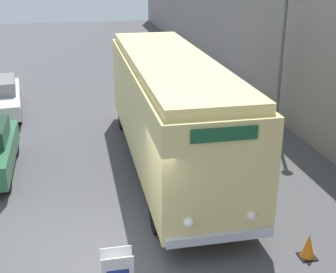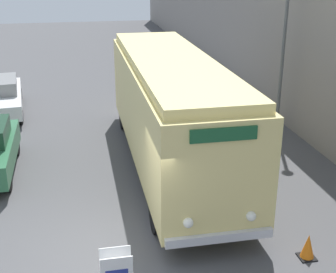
% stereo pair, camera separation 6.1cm
% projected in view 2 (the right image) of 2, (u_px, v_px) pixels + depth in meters
% --- Properties ---
extents(ground_plane, '(80.00, 80.00, 0.00)m').
position_uv_depth(ground_plane, '(113.00, 253.00, 10.38)').
color(ground_plane, '#4C4C4F').
extents(building_wall_right, '(0.30, 60.00, 6.44)m').
position_uv_depth(building_wall_right, '(267.00, 31.00, 19.73)').
color(building_wall_right, gray).
rests_on(building_wall_right, ground_plane).
extents(vintage_bus, '(2.49, 10.26, 3.42)m').
position_uv_depth(vintage_bus, '(171.00, 107.00, 14.09)').
color(vintage_bus, black).
rests_on(vintage_bus, ground_plane).
extents(streetlamp, '(0.36, 0.36, 6.22)m').
position_uv_depth(streetlamp, '(286.00, 22.00, 16.21)').
color(streetlamp, '#595E60').
rests_on(streetlamp, ground_plane).
extents(traffic_cone, '(0.36, 0.36, 0.58)m').
position_uv_depth(traffic_cone, '(308.00, 247.00, 10.14)').
color(traffic_cone, black).
rests_on(traffic_cone, ground_plane).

